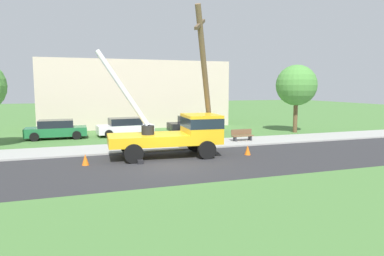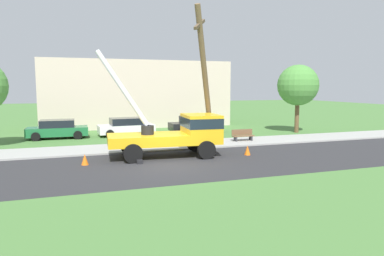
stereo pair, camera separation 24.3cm
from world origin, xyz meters
name	(u,v)px [view 1 (the left image)]	position (x,y,z in m)	size (l,w,h in m)	color
ground_plane	(131,134)	(0.00, 12.00, 0.00)	(120.00, 120.00, 0.00)	#477538
road_asphalt	(169,165)	(0.00, 0.00, 0.00)	(80.00, 7.37, 0.01)	#2B2B2D
sidewalk_strip	(147,147)	(0.00, 5.34, 0.05)	(80.00, 3.30, 0.10)	#9E9E99
utility_truck	(179,131)	(1.15, 2.05, 1.41)	(6.75, 3.21, 5.98)	gold
leaning_utility_pole	(205,80)	(2.97, 2.67, 4.30)	(2.58, 3.44, 8.42)	brown
traffic_cone_ahead	(248,150)	(4.97, 1.05, 0.28)	(0.36, 0.36, 0.56)	orange
traffic_cone_behind	(85,160)	(-4.01, 1.33, 0.28)	(0.36, 0.36, 0.56)	orange
parked_sedan_green	(56,129)	(-5.70, 11.44, 0.71)	(4.42, 2.04, 1.42)	#1E6638
parked_sedan_white	(125,127)	(-0.52, 11.43, 0.71)	(4.51, 2.21, 1.42)	silver
parked_sedan_black	(194,124)	(5.35, 11.38, 0.71)	(4.40, 2.03, 1.42)	black
park_bench	(242,136)	(6.86, 5.40, 0.46)	(1.60, 0.45, 0.90)	brown
roadside_tree_far	(296,85)	(13.61, 8.67, 4.02)	(3.45, 3.45, 5.77)	brown
lowrise_building_backdrop	(135,94)	(1.56, 18.64, 3.20)	(18.00, 6.00, 6.40)	beige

